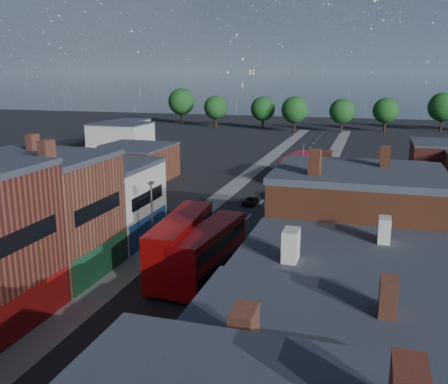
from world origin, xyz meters
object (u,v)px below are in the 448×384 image
Objects in this scene: bus_2 at (296,167)px; car_2 at (250,201)px; bus_1 at (210,252)px; car_3 at (274,194)px; bus_0 at (181,244)px.

car_2 is at bearing -95.23° from bus_2.
bus_1 reaches higher than car_3.
bus_0 is 43.13m from bus_2.
bus_0 is 30.66m from car_3.
car_3 is at bearing 95.65° from bus_1.
car_2 is at bearing 85.46° from bus_0.
car_2 is 0.87× the size of car_3.
bus_0 reaches higher than car_3.
bus_0 is at bearing -87.99° from bus_2.
bus_1 is 1.05× the size of bus_2.
bus_1 is 2.67× the size of car_3.
car_3 is (-0.14, 31.11, -2.05)m from bus_1.
bus_2 is at bearing 93.85° from bus_1.
car_3 is (-1.31, -12.49, -1.92)m from bus_2.
bus_2 reaches higher than car_2.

